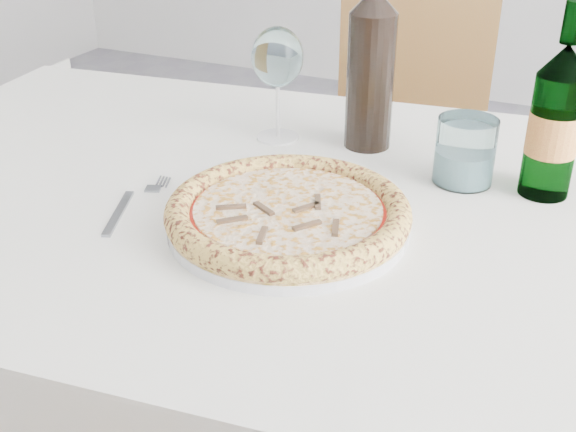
{
  "coord_description": "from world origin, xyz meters",
  "views": [
    {
      "loc": [
        0.53,
        -0.68,
        1.22
      ],
      "look_at": [
        0.18,
        0.08,
        0.78
      ],
      "focal_mm": 45.0,
      "sensor_mm": 36.0,
      "label": 1
    }
  ],
  "objects_px": {
    "tumbler": "(465,155)",
    "pizza": "(288,212)",
    "dining_table": "(316,247)",
    "chair_far": "(405,143)",
    "wine_glass": "(277,60)",
    "wine_bottle": "(371,67)",
    "plate": "(288,223)",
    "beer_bottle": "(555,122)"
  },
  "relations": [
    {
      "from": "chair_far",
      "to": "wine_glass",
      "type": "xyz_separation_m",
      "value": [
        -0.07,
        -0.61,
        0.36
      ]
    },
    {
      "from": "chair_far",
      "to": "beer_bottle",
      "type": "relative_size",
      "value": 3.36
    },
    {
      "from": "plate",
      "to": "wine_glass",
      "type": "height_order",
      "value": "wine_glass"
    },
    {
      "from": "tumbler",
      "to": "beer_bottle",
      "type": "distance_m",
      "value": 0.14
    },
    {
      "from": "wine_glass",
      "to": "wine_bottle",
      "type": "height_order",
      "value": "wine_bottle"
    },
    {
      "from": "plate",
      "to": "wine_bottle",
      "type": "bearing_deg",
      "value": 90.12
    },
    {
      "from": "chair_far",
      "to": "pizza",
      "type": "xyz_separation_m",
      "value": [
        0.09,
        -0.9,
        0.25
      ]
    },
    {
      "from": "wine_bottle",
      "to": "tumbler",
      "type": "bearing_deg",
      "value": -23.26
    },
    {
      "from": "plate",
      "to": "beer_bottle",
      "type": "relative_size",
      "value": 1.16
    },
    {
      "from": "plate",
      "to": "wine_bottle",
      "type": "relative_size",
      "value": 1.01
    },
    {
      "from": "tumbler",
      "to": "pizza",
      "type": "bearing_deg",
      "value": -125.89
    },
    {
      "from": "dining_table",
      "to": "pizza",
      "type": "xyz_separation_m",
      "value": [
        -0.0,
        -0.1,
        0.11
      ]
    },
    {
      "from": "plate",
      "to": "tumbler",
      "type": "height_order",
      "value": "tumbler"
    },
    {
      "from": "wine_glass",
      "to": "wine_bottle",
      "type": "xyz_separation_m",
      "value": [
        0.15,
        0.03,
        -0.0
      ]
    },
    {
      "from": "pizza",
      "to": "wine_bottle",
      "type": "distance_m",
      "value": 0.34
    },
    {
      "from": "dining_table",
      "to": "wine_glass",
      "type": "height_order",
      "value": "wine_glass"
    },
    {
      "from": "tumbler",
      "to": "beer_bottle",
      "type": "bearing_deg",
      "value": 4.49
    },
    {
      "from": "tumbler",
      "to": "dining_table",
      "type": "bearing_deg",
      "value": -140.68
    },
    {
      "from": "pizza",
      "to": "beer_bottle",
      "type": "relative_size",
      "value": 1.18
    },
    {
      "from": "chair_far",
      "to": "beer_bottle",
      "type": "bearing_deg",
      "value": -59.53
    },
    {
      "from": "dining_table",
      "to": "wine_glass",
      "type": "xyz_separation_m",
      "value": [
        -0.15,
        0.19,
        0.22
      ]
    },
    {
      "from": "wine_glass",
      "to": "wine_bottle",
      "type": "bearing_deg",
      "value": 12.45
    },
    {
      "from": "wine_glass",
      "to": "tumbler",
      "type": "height_order",
      "value": "wine_glass"
    },
    {
      "from": "wine_bottle",
      "to": "dining_table",
      "type": "bearing_deg",
      "value": -89.82
    },
    {
      "from": "beer_bottle",
      "to": "plate",
      "type": "bearing_deg",
      "value": -139.12
    },
    {
      "from": "tumbler",
      "to": "wine_glass",
      "type": "bearing_deg",
      "value": 172.48
    },
    {
      "from": "wine_glass",
      "to": "wine_bottle",
      "type": "relative_size",
      "value": 0.61
    },
    {
      "from": "dining_table",
      "to": "chair_far",
      "type": "bearing_deg",
      "value": 96.08
    },
    {
      "from": "dining_table",
      "to": "chair_far",
      "type": "xyz_separation_m",
      "value": [
        -0.09,
        0.8,
        -0.14
      ]
    },
    {
      "from": "dining_table",
      "to": "chair_far",
      "type": "distance_m",
      "value": 0.82
    },
    {
      "from": "plate",
      "to": "wine_bottle",
      "type": "distance_m",
      "value": 0.35
    },
    {
      "from": "dining_table",
      "to": "chair_far",
      "type": "height_order",
      "value": "chair_far"
    },
    {
      "from": "dining_table",
      "to": "beer_bottle",
      "type": "relative_size",
      "value": 5.94
    },
    {
      "from": "dining_table",
      "to": "tumbler",
      "type": "distance_m",
      "value": 0.26
    },
    {
      "from": "chair_far",
      "to": "dining_table",
      "type": "bearing_deg",
      "value": -83.92
    },
    {
      "from": "pizza",
      "to": "wine_glass",
      "type": "height_order",
      "value": "wine_glass"
    },
    {
      "from": "plate",
      "to": "pizza",
      "type": "bearing_deg",
      "value": -161.69
    },
    {
      "from": "dining_table",
      "to": "plate",
      "type": "xyz_separation_m",
      "value": [
        0.0,
        -0.1,
        0.09
      ]
    },
    {
      "from": "plate",
      "to": "beer_bottle",
      "type": "bearing_deg",
      "value": 40.88
    },
    {
      "from": "wine_bottle",
      "to": "pizza",
      "type": "bearing_deg",
      "value": -89.88
    },
    {
      "from": "dining_table",
      "to": "tumbler",
      "type": "height_order",
      "value": "tumbler"
    },
    {
      "from": "chair_far",
      "to": "wine_bottle",
      "type": "bearing_deg",
      "value": -81.68
    }
  ]
}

